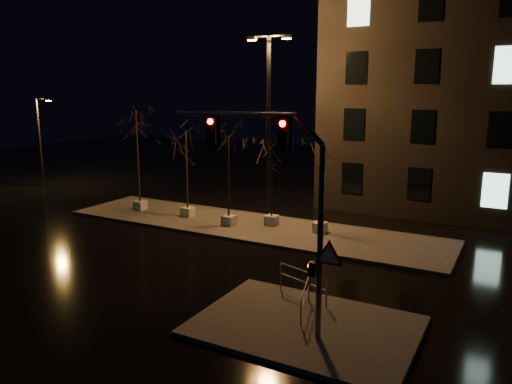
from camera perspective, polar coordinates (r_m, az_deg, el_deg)
The scene contains 13 objects.
ground at distance 23.16m, azimuth -8.32°, elevation -7.60°, with size 90.00×90.00×0.00m, color black.
median at distance 27.93m, azimuth -0.93°, elevation -3.92°, with size 22.00×5.00×0.15m, color #44413D.
sidewalk_corner at distance 16.83m, azimuth 5.63°, elevation -14.99°, with size 7.00×5.00×0.15m, color #44413D.
tree_0 at distance 31.41m, azimuth -13.49°, elevation 6.57°, with size 1.80×1.80×6.33m.
tree_1 at distance 29.26m, azimuth -8.00°, elevation 4.70°, with size 1.80×1.80×5.18m.
tree_2 at distance 27.09m, azimuth -3.22°, elevation 4.09°, with size 1.80×1.80×5.09m.
tree_3 at distance 27.14m, azimuth 1.83°, elevation 3.39°, with size 1.80×1.80×4.65m.
tree_4 at distance 25.93m, azimuth 7.52°, elevation 2.82°, with size 1.80×1.80×4.60m.
traffic_signal_mast at distance 14.87m, azimuth 3.40°, elevation 0.03°, with size 5.56×0.58×6.80m.
streetlight_main at distance 27.52m, azimuth 1.44°, elevation 8.51°, with size 2.56×0.36×10.25m.
streetlight_far at distance 42.75m, azimuth -23.40°, elevation 5.66°, with size 1.33×0.56×6.87m.
guard_rail_a at distance 18.56m, azimuth 5.35°, elevation -9.89°, with size 2.19×0.81×1.00m.
guard_rail_b at distance 17.34m, azimuth 5.64°, elevation -11.63°, with size 0.57×1.96×0.96m.
Camera 1 is at (13.24, -17.39, 7.65)m, focal length 35.00 mm.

